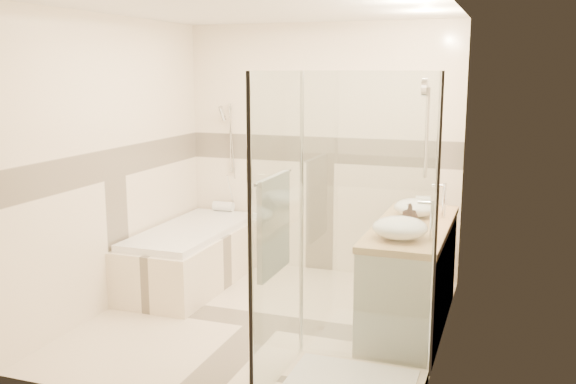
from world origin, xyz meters
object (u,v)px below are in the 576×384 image
(shower_enclosure, at_px, (333,319))
(amenity_bottle_a, at_px, (409,215))
(vessel_sink_near, at_px, (416,207))
(vessel_sink_far, at_px, (400,228))
(amenity_bottle_b, at_px, (410,214))
(vanity, at_px, (411,275))
(bathtub, at_px, (192,253))

(shower_enclosure, xyz_separation_m, amenity_bottle_a, (0.27, 1.21, 0.43))
(vessel_sink_near, height_order, vessel_sink_far, vessel_sink_far)
(shower_enclosure, bearing_deg, amenity_bottle_b, 77.64)
(vanity, xyz_separation_m, vessel_sink_near, (-0.02, 0.29, 0.50))
(vessel_sink_near, xyz_separation_m, amenity_bottle_b, (0.00, -0.32, 0.01))
(bathtub, distance_m, shower_enclosure, 2.47)
(amenity_bottle_a, bearing_deg, bathtub, 169.10)
(amenity_bottle_b, bearing_deg, vanity, 52.91)
(bathtub, height_order, vessel_sink_far, vessel_sink_far)
(shower_enclosure, xyz_separation_m, amenity_bottle_b, (0.27, 1.24, 0.43))
(bathtub, relative_size, vessel_sink_far, 4.28)
(vanity, bearing_deg, amenity_bottle_b, -127.09)
(vessel_sink_far, distance_m, amenity_bottle_a, 0.42)
(bathtub, bearing_deg, amenity_bottle_a, -10.90)
(vessel_sink_near, bearing_deg, amenity_bottle_b, -90.00)
(vanity, relative_size, vessel_sink_far, 4.07)
(vanity, xyz_separation_m, amenity_bottle_b, (-0.02, -0.03, 0.51))
(bathtub, height_order, amenity_bottle_a, amenity_bottle_a)
(amenity_bottle_b, bearing_deg, bathtub, 169.98)
(vanity, bearing_deg, vessel_sink_near, 93.94)
(vessel_sink_far, bearing_deg, bathtub, 158.82)
(vanity, distance_m, amenity_bottle_a, 0.52)
(vanity, height_order, vessel_sink_far, vessel_sink_far)
(shower_enclosure, relative_size, amenity_bottle_a, 11.68)
(vanity, bearing_deg, amenity_bottle_a, -108.40)
(vessel_sink_near, relative_size, amenity_bottle_a, 2.07)
(vessel_sink_near, height_order, amenity_bottle_b, amenity_bottle_b)
(shower_enclosure, relative_size, vessel_sink_far, 5.13)
(vanity, relative_size, amenity_bottle_b, 9.91)
(vessel_sink_near, bearing_deg, vanity, -86.06)
(bathtub, distance_m, vessel_sink_far, 2.37)
(vanity, distance_m, vessel_sink_near, 0.58)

